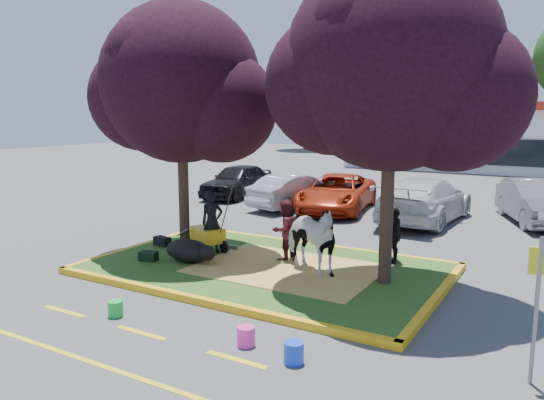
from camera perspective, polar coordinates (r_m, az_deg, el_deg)
The scene contains 32 objects.
ground at distance 12.92m, azimuth -0.74°, elevation -7.66°, with size 90.00×90.00×0.00m, color #424244.
median_island at distance 12.90m, azimuth -0.74°, elevation -7.35°, with size 8.00×5.00×0.15m, color #264B17.
curb_near at distance 10.88m, azimuth -7.89°, elevation -10.67°, with size 8.30×0.16×0.15m, color #EAAC13.
curb_far at distance 15.09m, azimuth 4.33°, elevation -4.88°, with size 8.30×0.16×0.15m, color #EAAC13.
curb_left at distance 15.33m, azimuth -13.98°, elevation -4.90°, with size 0.16×5.30×0.15m, color #EAAC13.
curb_right at distance 11.45m, azimuth 17.33°, elevation -10.00°, with size 0.16×5.30×0.15m, color #EAAC13.
straw_bedding at distance 12.59m, azimuth 1.62°, elevation -7.39°, with size 4.20×3.00×0.01m, color #DCB15A.
tree_purple_left at distance 14.29m, azimuth -9.76°, elevation 11.56°, with size 5.06×4.20×6.51m.
tree_purple_right at distance 11.32m, azimuth 12.82°, elevation 13.06°, with size 5.30×4.40×6.82m.
fire_lane_stripe_a at distance 11.19m, azimuth -21.43°, elevation -11.08°, with size 1.10×0.12×0.01m, color yellow.
fire_lane_stripe_b at distance 9.78m, azimuth -13.91°, elevation -13.70°, with size 1.10×0.12×0.01m, color yellow.
fire_lane_stripe_c at distance 8.61m, azimuth -3.88°, elevation -16.75°, with size 1.10×0.12×0.01m, color yellow.
fire_lane_long at distance 9.05m, azimuth -19.41°, elevation -15.95°, with size 6.00×0.10×0.01m, color yellow.
retail_building at distance 38.84m, azimuth 23.97°, elevation 6.36°, with size 20.40×8.40×4.40m.
treeline at distance 48.62m, azimuth 24.83°, elevation 13.24°, with size 46.58×7.80×14.63m.
cow at distance 12.13m, azimuth 3.91°, elevation -4.13°, with size 0.87×1.91×1.61m, color white.
calf at distance 13.27m, azimuth -8.98°, elevation -5.40°, with size 1.27×0.72×0.55m, color black.
handler at distance 13.90m, azimuth -6.46°, elevation -2.37°, with size 0.60×0.39×1.63m, color black.
visitor_a at distance 13.18m, azimuth 1.36°, elevation -3.26°, with size 0.73×0.57×1.50m, color #4C151C.
visitor_b at distance 13.30m, azimuth 13.04°, elevation -3.68°, with size 0.80×0.33×1.37m, color black.
wheelbarrow at distance 14.16m, azimuth -6.88°, elevation -3.75°, with size 1.66×0.89×0.63m.
gear_bag_dark at distance 15.00m, azimuth -11.72°, elevation -4.36°, with size 0.48×0.26×0.24m, color black.
gear_bag_green at distance 13.58m, azimuth -13.16°, elevation -5.90°, with size 0.43×0.27×0.23m, color black.
sign_post at distance 8.27m, azimuth 26.64°, elevation -9.25°, with size 0.29×0.12×2.14m.
bucket_green at distance 10.58m, azimuth -16.49°, elevation -11.15°, with size 0.28×0.28×0.30m, color green.
bucket_pink at distance 9.00m, azimuth -2.80°, elevation -14.42°, with size 0.30×0.30×0.32m, color #FE38A3.
bucket_blue at distance 8.43m, azimuth 2.36°, elevation -16.08°, with size 0.31×0.31×0.34m, color blue.
car_black at distance 23.95m, azimuth -3.74°, elevation 2.10°, with size 1.76×4.37×1.49m, color black.
car_silver at distance 21.13m, azimuth 2.51°, elevation 0.98°, with size 1.46×4.20×1.38m, color #96989E.
car_red at distance 20.69m, azimuth 7.00°, elevation 0.77°, with size 2.34×5.07×1.41m, color #A7290D.
car_white at distance 19.22m, azimuth 16.12°, elevation 0.04°, with size 2.20×5.40×1.57m, color silver.
car_grey at distance 20.32m, azimuth 26.52°, elevation -0.19°, with size 1.59×4.55×1.50m, color slate.
Camera 1 is at (6.37, -10.58, 3.80)m, focal length 35.00 mm.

